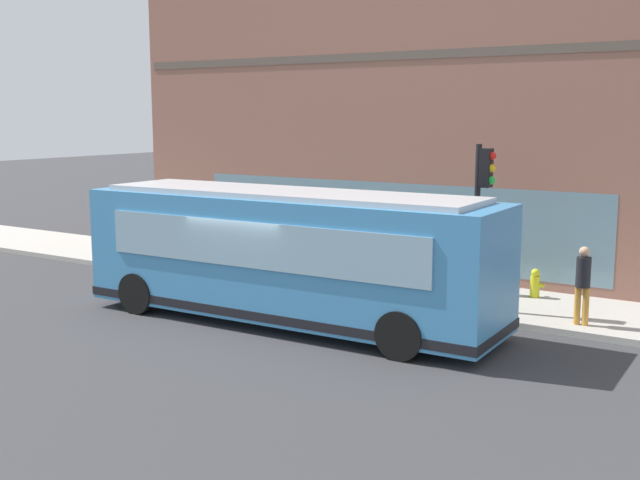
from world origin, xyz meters
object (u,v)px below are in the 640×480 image
pedestrian_walking_along_curb (484,253)px  newspaper_vending_box (199,250)px  fire_hydrant (535,283)px  pedestrian_near_hydrant (583,280)px  pedestrian_near_building_entrance (150,225)px  traffic_light_near_corner (482,195)px  city_bus_nearside (287,257)px

pedestrian_walking_along_curb → newspaper_vending_box: 8.98m
fire_hydrant → pedestrian_near_hydrant: (-2.07, -1.69, 0.66)m
newspaper_vending_box → pedestrian_walking_along_curb: bearing=-83.8°
fire_hydrant → newspaper_vending_box: 10.26m
pedestrian_near_hydrant → pedestrian_near_building_entrance: pedestrian_near_building_entrance is taller
traffic_light_near_corner → pedestrian_near_building_entrance: size_ratio=2.21×
fire_hydrant → pedestrian_near_building_entrance: bearing=94.3°
newspaper_vending_box → city_bus_nearside: bearing=-122.2°
pedestrian_walking_along_curb → pedestrian_near_building_entrance: pedestrian_walking_along_curb is taller
traffic_light_near_corner → pedestrian_near_hydrant: traffic_light_near_corner is taller
pedestrian_near_building_entrance → newspaper_vending_box: bearing=-96.7°
pedestrian_walking_along_curb → pedestrian_near_building_entrance: 11.29m
traffic_light_near_corner → pedestrian_near_hydrant: bearing=-91.2°
fire_hydrant → pedestrian_near_hydrant: bearing=-140.8°
pedestrian_walking_along_curb → fire_hydrant: bearing=-78.8°
pedestrian_walking_along_curb → pedestrian_near_building_entrance: bearing=93.5°
fire_hydrant → pedestrian_walking_along_curb: size_ratio=0.41×
fire_hydrant → pedestrian_walking_along_curb: bearing=101.2°
pedestrian_near_hydrant → city_bus_nearside: bearing=116.4°
city_bus_nearside → pedestrian_walking_along_curb: (4.73, -2.92, -0.35)m
pedestrian_near_hydrant → newspaper_vending_box: 11.92m
pedestrian_near_hydrant → pedestrian_walking_along_curb: bearing=58.6°
newspaper_vending_box → pedestrian_near_hydrant: bearing=-94.1°
pedestrian_walking_along_curb → pedestrian_near_hydrant: (-1.81, -2.97, -0.04)m
fire_hydrant → pedestrian_near_building_entrance: pedestrian_near_building_entrance is taller
traffic_light_near_corner → pedestrian_near_hydrant: (-0.05, -2.40, -1.73)m
city_bus_nearside → fire_hydrant: city_bus_nearside is taller
traffic_light_near_corner → newspaper_vending_box: (0.79, 9.47, -2.29)m
pedestrian_near_hydrant → pedestrian_near_building_entrance: (1.12, 14.24, 0.01)m
fire_hydrant → pedestrian_near_building_entrance: 12.60m
pedestrian_walking_along_curb → pedestrian_near_hydrant: pedestrian_walking_along_curb is taller
fire_hydrant → newspaper_vending_box: bearing=96.9°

